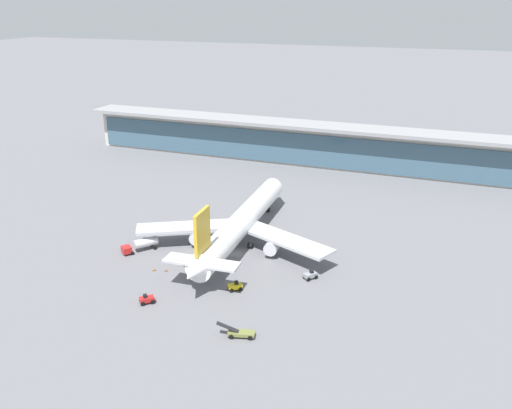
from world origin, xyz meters
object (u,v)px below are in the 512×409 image
service_truck_by_tail_yellow (235,286)px  service_truck_near_nose_grey (310,275)px  airliner_on_stand (240,224)px  safety_cone_bravo (154,269)px  service_truck_under_wing_red (147,299)px  service_truck_mid_apron_red (141,244)px  service_truck_at_far_stand_olive (240,333)px  service_truck_on_taxiway_red (194,263)px  safety_cone_alpha (166,270)px

service_truck_by_tail_yellow → service_truck_near_nose_grey: bearing=38.5°
airliner_on_stand → safety_cone_bravo: 23.93m
service_truck_under_wing_red → service_truck_mid_apron_red: bearing=124.5°
service_truck_mid_apron_red → service_truck_at_far_stand_olive: (35.65, -24.40, -0.90)m
airliner_on_stand → service_truck_by_tail_yellow: size_ratio=19.43×
airliner_on_stand → service_truck_near_nose_grey: (20.91, -11.10, -4.49)m
safety_cone_bravo → service_truck_near_nose_grey: bearing=14.9°
service_truck_at_far_stand_olive → safety_cone_bravo: bearing=148.9°
service_truck_at_far_stand_olive → service_truck_near_nose_grey: bearing=77.5°
airliner_on_stand → service_truck_near_nose_grey: bearing=-28.0°
safety_cone_bravo → service_truck_at_far_stand_olive: bearing=-31.1°
service_truck_under_wing_red → service_truck_by_tail_yellow: (14.13, 11.11, 0.00)m
airliner_on_stand → service_truck_at_far_stand_olive: airliner_on_stand is taller
service_truck_on_taxiway_red → safety_cone_alpha: service_truck_on_taxiway_red is taller
airliner_on_stand → service_truck_mid_apron_red: 23.97m
service_truck_mid_apron_red → service_truck_on_taxiway_red: bearing=-10.4°
safety_cone_alpha → safety_cone_bravo: bearing=-164.2°
service_truck_under_wing_red → service_truck_mid_apron_red: (-14.08, 20.47, 0.83)m
service_truck_on_taxiway_red → safety_cone_alpha: 6.46m
service_truck_mid_apron_red → service_truck_by_tail_yellow: 29.73m
service_truck_on_taxiway_red → airliner_on_stand: bearing=72.0°
service_truck_under_wing_red → service_truck_at_far_stand_olive: (21.57, -3.93, -0.07)m
safety_cone_alpha → service_truck_at_far_stand_olive: bearing=-34.7°
airliner_on_stand → service_truck_by_tail_yellow: airliner_on_stand is taller
service_truck_near_nose_grey → service_truck_on_taxiway_red: size_ratio=0.48×
safety_cone_bravo → service_truck_mid_apron_red: bearing=136.0°
service_truck_mid_apron_red → service_truck_near_nose_grey: bearing=1.4°
airliner_on_stand → service_truck_under_wing_red: (-6.28, -32.58, -4.49)m
service_truck_mid_apron_red → safety_cone_bravo: 11.32m
service_truck_on_taxiway_red → safety_cone_bravo: bearing=-146.3°
service_truck_at_far_stand_olive → safety_cone_bravo: size_ratio=9.89×
service_truck_under_wing_red → service_truck_near_nose_grey: bearing=38.3°
service_truck_near_nose_grey → service_truck_mid_apron_red: size_ratio=0.40×
service_truck_by_tail_yellow → service_truck_on_taxiway_red: (-12.73, 6.50, -0.07)m
service_truck_by_tail_yellow → safety_cone_bravo: 20.20m
service_truck_on_taxiway_red → safety_cone_bravo: (-7.40, -4.95, -0.49)m
service_truck_under_wing_red → service_truck_at_far_stand_olive: size_ratio=0.47×
airliner_on_stand → service_truck_near_nose_grey: 24.09m
service_truck_at_far_stand_olive → airliner_on_stand: bearing=112.7°
service_truck_mid_apron_red → service_truck_on_taxiway_red: 15.77m
airliner_on_stand → safety_cone_bravo: (-12.27, -19.91, -5.05)m
service_truck_under_wing_red → service_truck_by_tail_yellow: same height
service_truck_by_tail_yellow → safety_cone_bravo: (-20.13, 1.56, -0.56)m
service_truck_near_nose_grey → service_truck_on_taxiway_red: bearing=-171.5°
service_truck_on_taxiway_red → safety_cone_bravo: service_truck_on_taxiway_red is taller
service_truck_under_wing_red → service_truck_mid_apron_red: size_ratio=0.40×
service_truck_mid_apron_red → service_truck_by_tail_yellow: service_truck_mid_apron_red is taller
airliner_on_stand → service_truck_at_far_stand_olive: 39.84m
service_truck_by_tail_yellow → service_truck_on_taxiway_red: 14.29m
service_truck_near_nose_grey → safety_cone_alpha: (-30.63, -8.09, -0.56)m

